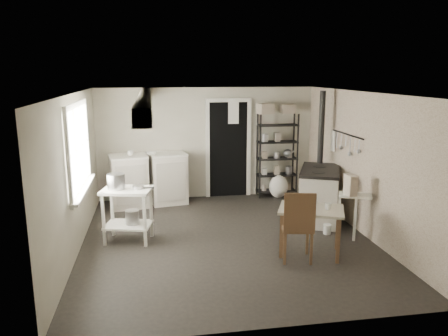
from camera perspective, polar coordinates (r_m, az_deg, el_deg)
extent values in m
plane|color=black|center=(7.03, 0.40, -9.31)|extent=(5.00, 5.00, 0.00)
plane|color=white|center=(6.54, 0.43, 9.76)|extent=(5.00, 5.00, 0.00)
cube|color=#BEB8A2|center=(9.12, -2.25, 3.25)|extent=(4.50, 0.02, 2.30)
cube|color=#BEB8A2|center=(4.34, 6.06, -7.24)|extent=(4.50, 0.02, 2.30)
cube|color=#BEB8A2|center=(6.70, -18.92, -0.80)|extent=(0.02, 5.00, 2.30)
cube|color=#BEB8A2|center=(7.40, 17.84, 0.49)|extent=(0.02, 5.00, 2.30)
cylinder|color=#A8A7AA|center=(6.89, -13.91, -1.92)|extent=(0.31, 0.31, 0.29)
cylinder|color=#A8A7AA|center=(6.86, -11.13, -2.63)|extent=(0.18, 0.18, 0.10)
cylinder|color=#A8A7AA|center=(7.00, -11.89, -6.35)|extent=(0.22, 0.22, 0.23)
imported|color=silver|center=(8.66, -9.46, 1.29)|extent=(0.34, 0.34, 0.07)
imported|color=silver|center=(8.67, -12.09, 1.26)|extent=(0.13, 0.13, 0.09)
imported|color=silver|center=(9.13, 5.31, 4.58)|extent=(0.10, 0.10, 0.19)
cube|color=beige|center=(9.05, 5.46, 8.61)|extent=(0.34, 0.31, 0.20)
cube|color=beige|center=(9.25, 8.35, 8.50)|extent=(0.29, 0.27, 0.18)
cube|color=beige|center=(6.92, 16.24, -1.40)|extent=(0.14, 0.22, 0.32)
imported|color=silver|center=(6.38, 13.46, -4.30)|extent=(0.13, 0.13, 0.09)
ellipsoid|color=white|center=(9.28, 7.13, -2.42)|extent=(0.41, 0.35, 0.48)
cylinder|color=silver|center=(7.43, 13.32, -7.81)|extent=(0.13, 0.13, 0.16)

